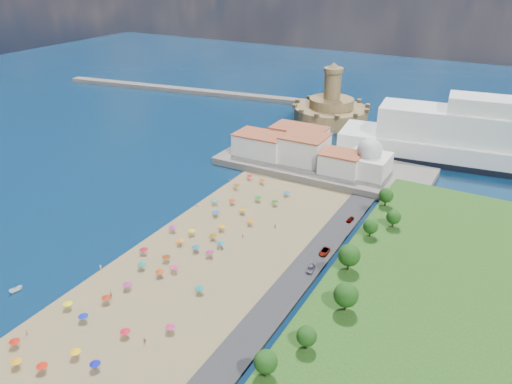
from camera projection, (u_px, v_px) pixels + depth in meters
The scene contains 11 objects.
ground at pixel (207, 241), 160.17m from camera, with size 700.00×700.00×0.00m, color #071938.
terrace at pixel (323, 166), 212.71m from camera, with size 90.00×36.00×3.00m, color #59544C.
jetty at pixel (308, 135), 250.06m from camera, with size 18.00×70.00×2.40m, color #59544C.
breakwater at pixel (199, 92), 328.40m from camera, with size 200.00×7.00×2.60m, color #59544C.
waterfront_buildings at pixel (296, 147), 216.17m from camera, with size 57.00×29.00×11.00m.
domed_building at pixel (369, 160), 199.14m from camera, with size 16.00×16.00×15.00m.
fortress at pixel (331, 110), 271.35m from camera, with size 40.00×40.00×32.40m.
beach_parasols at pixel (185, 248), 152.35m from camera, with size 32.11×116.46×2.20m.
beachgoers at pixel (192, 246), 155.37m from camera, with size 33.98×100.02×1.87m.
parked_cars at pixel (326, 250), 152.98m from camera, with size 2.50×38.27×1.40m.
hillside_trees at pixel (343, 271), 127.58m from camera, with size 12.58×105.47×7.69m.
Camera 1 is at (80.47, -112.73, 83.47)m, focal length 35.00 mm.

